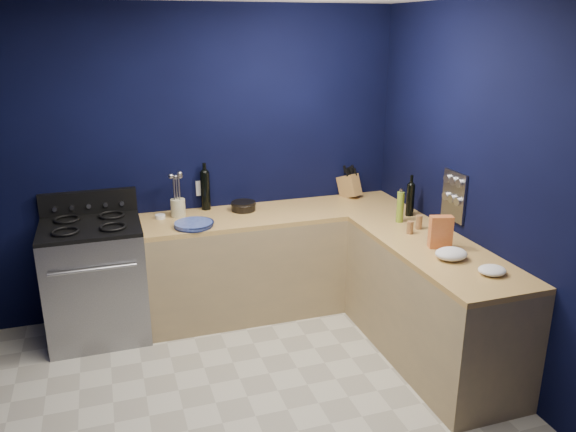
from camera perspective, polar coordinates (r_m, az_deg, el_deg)
name	(u,v)px	position (r m, az deg, el deg)	size (l,w,h in m)	color
floor	(256,417)	(3.92, -3.26, -19.51)	(3.50, 3.50, 0.02)	beige
wall_back	(199,163)	(4.95, -8.87, 5.30)	(3.50, 0.02, 2.60)	black
wall_right	(506,200)	(4.08, 21.02, 1.48)	(0.02, 3.50, 2.60)	black
wall_front	(401,414)	(1.83, 11.30, -18.88)	(3.50, 0.02, 2.60)	black
cab_back	(278,262)	(5.04, -1.01, -4.62)	(2.30, 0.63, 0.86)	#9F8659
top_back	(278,214)	(4.89, -1.03, 0.24)	(2.30, 0.63, 0.04)	olive
cab_right	(431,305)	(4.42, 14.09, -8.69)	(0.63, 1.67, 0.86)	#9F8659
top_right	(435,249)	(4.24, 14.56, -3.25)	(0.63, 1.67, 0.04)	olive
gas_range	(96,282)	(4.83, -18.66, -6.32)	(0.76, 0.66, 0.92)	gray
oven_door	(97,301)	(4.55, -18.62, -8.03)	(0.59, 0.02, 0.42)	black
cooktop	(90,226)	(4.66, -19.25, -1.00)	(0.76, 0.66, 0.03)	black
backguard	(89,203)	(4.92, -19.36, 1.25)	(0.76, 0.06, 0.20)	black
spice_panel	(454,196)	(4.51, 16.30, 1.94)	(0.02, 0.28, 0.38)	gray
wall_outlet	(201,188)	(4.98, -8.70, 2.78)	(0.09, 0.02, 0.13)	white
plate_stack	(193,224)	(4.56, -9.45, -0.84)	(0.30, 0.30, 0.04)	#343D8E
ramekin	(160,217)	(4.81, -12.68, -0.06)	(0.08, 0.08, 0.03)	white
utensil_crock	(178,208)	(4.82, -10.95, 0.81)	(0.12, 0.12, 0.15)	beige
wine_bottle_back	(205,191)	(4.95, -8.28, 2.51)	(0.08, 0.08, 0.33)	black
lemon_basket	(243,206)	(4.91, -4.49, 0.99)	(0.21, 0.21, 0.08)	black
knife_block	(349,186)	(5.32, 6.16, 3.01)	(0.11, 0.18, 0.20)	olive
wine_bottle_right	(410,200)	(4.84, 12.15, 1.57)	(0.07, 0.07, 0.27)	black
oil_bottle	(400,207)	(4.67, 11.18, 0.88)	(0.06, 0.06, 0.25)	olive
spice_jar_near	(419,222)	(4.55, 12.99, -0.60)	(0.05, 0.05, 0.11)	olive
spice_jar_far	(410,227)	(4.44, 12.13, -1.12)	(0.05, 0.05, 0.10)	olive
crouton_bag	(441,232)	(4.19, 15.05, -1.55)	(0.16, 0.07, 0.23)	#B42E26
towel_front	(451,254)	(4.02, 16.04, -3.66)	(0.22, 0.19, 0.08)	white
towel_end	(492,270)	(3.87, 19.78, -5.14)	(0.18, 0.16, 0.05)	white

